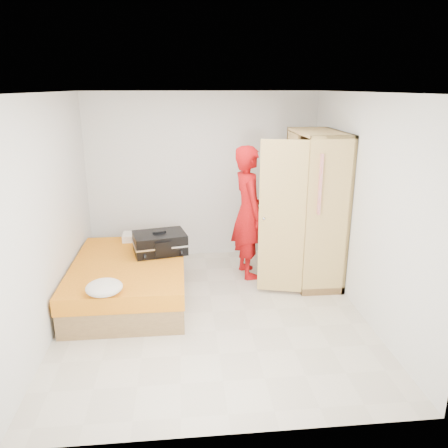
{
  "coord_description": "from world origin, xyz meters",
  "views": [
    {
      "loc": [
        -0.33,
        -4.8,
        2.66
      ],
      "look_at": [
        0.18,
        0.43,
        1.0
      ],
      "focal_mm": 35.0,
      "sensor_mm": 36.0,
      "label": 1
    }
  ],
  "objects": [
    {
      "name": "bed",
      "position": [
        -1.05,
        0.51,
        0.25
      ],
      "size": [
        1.42,
        2.02,
        0.5
      ],
      "color": "olive",
      "rests_on": "ground"
    },
    {
      "name": "room",
      "position": [
        0.0,
        0.0,
        1.3
      ],
      "size": [
        4.0,
        4.02,
        2.6
      ],
      "color": "beige",
      "rests_on": "ground"
    },
    {
      "name": "person",
      "position": [
        0.6,
        1.11,
        0.95
      ],
      "size": [
        0.56,
        0.76,
        1.9
      ],
      "primitive_type": "imported",
      "rotation": [
        0.0,
        0.0,
        1.74
      ],
      "color": "red",
      "rests_on": "ground"
    },
    {
      "name": "round_cushion",
      "position": [
        -1.21,
        -0.39,
        0.58
      ],
      "size": [
        0.4,
        0.4,
        0.15
      ],
      "primitive_type": "ellipsoid",
      "color": "silver",
      "rests_on": "bed"
    },
    {
      "name": "wardrobe",
      "position": [
        1.45,
        0.86,
        1.0
      ],
      "size": [
        1.16,
        1.2,
        2.1
      ],
      "color": "tan",
      "rests_on": "ground"
    },
    {
      "name": "suitcase",
      "position": [
        -0.65,
        0.82,
        0.64
      ],
      "size": [
        0.79,
        0.65,
        0.3
      ],
      "rotation": [
        0.0,
        0.0,
        0.21
      ],
      "color": "black",
      "rests_on": "bed"
    },
    {
      "name": "pillow",
      "position": [
        -0.94,
        1.36,
        0.55
      ],
      "size": [
        0.56,
        0.29,
        0.1
      ],
      "primitive_type": "cube",
      "rotation": [
        0.0,
        0.0,
        0.01
      ],
      "color": "silver",
      "rests_on": "bed"
    }
  ]
}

